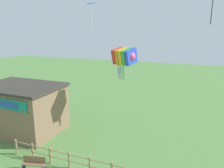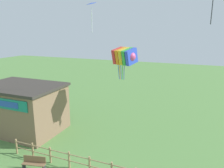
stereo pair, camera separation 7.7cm
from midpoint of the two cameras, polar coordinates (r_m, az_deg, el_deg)
The scene contains 5 objects.
wooden_fence at distance 15.29m, azimuth -3.16°, elevation -20.83°, with size 14.57×0.14×1.24m.
seaside_building at distance 22.52m, azimuth -22.51°, elevation -5.76°, with size 7.50×5.26×4.47m.
park_bench_by_building at distance 16.86m, azimuth -19.82°, elevation -18.81°, with size 1.69×0.77×0.96m.
kite_rainbow_parafoil at distance 19.12m, azimuth 3.11°, elevation 7.30°, with size 2.63×2.19×2.83m.
kite_blue_delta at distance 18.13m, azimuth -5.57°, elevation 19.93°, with size 1.16×1.15×2.39m.
Camera 1 is at (5.41, -6.25, 9.35)m, focal length 35.00 mm.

